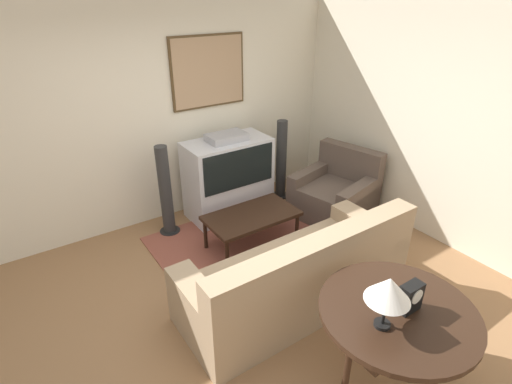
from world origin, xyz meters
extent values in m
plane|color=#8E6642|center=(0.00, 0.00, 0.00)|extent=(12.00, 12.00, 0.00)
cube|color=beige|center=(0.00, 2.13, 1.35)|extent=(12.00, 0.06, 2.70)
cube|color=#4C381E|center=(0.85, 2.08, 1.81)|extent=(1.00, 0.03, 0.87)
cube|color=tan|center=(0.85, 2.07, 1.81)|extent=(0.95, 0.01, 0.82)
cube|color=beige|center=(2.63, 0.00, 1.35)|extent=(0.06, 12.00, 2.70)
cube|color=brown|center=(0.57, 0.91, 0.01)|extent=(1.94, 1.64, 0.01)
cube|color=silver|center=(0.85, 1.68, 0.23)|extent=(1.09, 0.56, 0.47)
cube|color=silver|center=(0.85, 1.68, 0.75)|extent=(1.09, 0.56, 0.57)
cube|color=black|center=(0.85, 1.40, 0.75)|extent=(0.98, 0.01, 0.50)
cube|color=#9E9EA3|center=(0.85, 1.68, 1.08)|extent=(0.49, 0.31, 0.09)
cube|color=#9E8466|center=(0.49, -0.15, 0.21)|extent=(2.22, 0.88, 0.43)
cube|color=#9E8466|center=(0.49, -0.47, 0.66)|extent=(2.22, 0.23, 0.47)
cube|color=#9E8466|center=(1.48, -0.14, 0.29)|extent=(0.24, 0.87, 0.59)
cube|color=#9E8466|center=(-0.50, -0.15, 0.29)|extent=(0.24, 0.87, 0.59)
cube|color=#715F49|center=(0.99, -0.34, 0.60)|extent=(0.36, 0.12, 0.34)
cube|color=#715F49|center=(-0.01, -0.34, 0.60)|extent=(0.36, 0.12, 0.34)
cube|color=brown|center=(1.96, 0.85, 0.22)|extent=(1.08, 1.08, 0.44)
cube|color=brown|center=(2.31, 0.93, 0.66)|extent=(0.38, 0.92, 0.44)
cube|color=brown|center=(1.88, 1.21, 0.29)|extent=(0.91, 0.36, 0.58)
cube|color=brown|center=(2.05, 0.49, 0.29)|extent=(0.91, 0.36, 0.58)
cube|color=black|center=(0.66, 0.85, 0.41)|extent=(1.05, 0.60, 0.04)
cylinder|color=black|center=(0.19, 0.60, 0.20)|extent=(0.04, 0.04, 0.39)
cylinder|color=black|center=(1.14, 0.60, 0.20)|extent=(0.04, 0.04, 0.39)
cylinder|color=black|center=(0.19, 1.10, 0.20)|extent=(0.04, 0.04, 0.39)
cylinder|color=black|center=(1.14, 1.10, 0.20)|extent=(0.04, 0.04, 0.39)
cylinder|color=black|center=(0.49, -1.27, 0.73)|extent=(1.10, 1.10, 0.04)
cube|color=black|center=(0.49, -1.27, 0.66)|extent=(0.94, 0.44, 0.08)
cylinder|color=black|center=(0.10, -1.21, 0.35)|extent=(0.05, 0.05, 0.70)
cylinder|color=black|center=(0.87, -1.21, 0.35)|extent=(0.05, 0.05, 0.70)
cylinder|color=black|center=(0.28, -1.30, 0.76)|extent=(0.11, 0.11, 0.02)
cylinder|color=black|center=(0.28, -1.30, 0.94)|extent=(0.02, 0.02, 0.34)
cone|color=silver|center=(0.28, -1.30, 1.06)|extent=(0.29, 0.29, 0.17)
cube|color=black|center=(0.54, -1.30, 0.86)|extent=(0.17, 0.09, 0.22)
cylinder|color=white|center=(0.54, -1.35, 0.89)|extent=(0.11, 0.01, 0.11)
cylinder|color=black|center=(-0.02, 1.68, 0.01)|extent=(0.25, 0.25, 0.02)
cylinder|color=#2D2D2D|center=(-0.02, 1.68, 0.57)|extent=(0.15, 0.15, 1.14)
cylinder|color=black|center=(1.72, 1.68, 0.01)|extent=(0.25, 0.25, 0.02)
cylinder|color=#2D2D2D|center=(1.72, 1.68, 0.57)|extent=(0.15, 0.15, 1.14)
camera|label=1|loc=(-1.50, -2.44, 2.74)|focal=28.00mm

